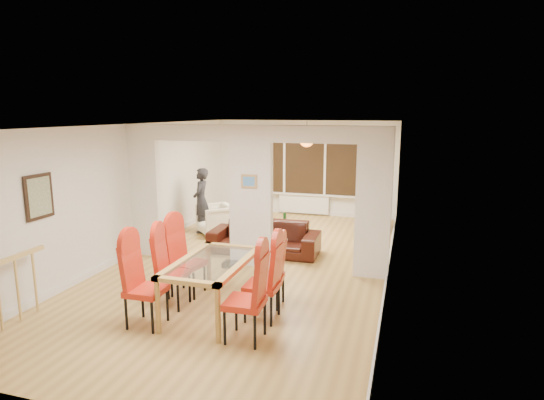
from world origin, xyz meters
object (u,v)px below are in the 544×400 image
at_px(dining_chair_lb, 172,270).
at_px(bottle, 285,218).
at_px(dining_chair_la, 146,284).
at_px(dining_table, 213,286).
at_px(television, 374,218).
at_px(bowl, 290,225).
at_px(coffee_table, 287,229).
at_px(sofa, 264,237).
at_px(dining_chair_rc, 270,272).
at_px(armchair, 216,220).
at_px(dining_chair_lc, 188,259).
at_px(dining_chair_rb, 262,280).
at_px(person, 201,200).
at_px(dining_chair_ra, 245,295).

height_order(dining_chair_lb, bottle, dining_chair_lb).
bearing_deg(dining_chair_la, bottle, 82.89).
relative_size(dining_table, dining_chair_la, 1.42).
distance_m(television, bowl, 2.18).
height_order(dining_table, dining_chair_la, dining_chair_la).
bearing_deg(coffee_table, sofa, -91.91).
distance_m(dining_chair_rc, armchair, 4.17).
bearing_deg(bowl, dining_chair_lc, -99.66).
distance_m(dining_table, dining_chair_lb, 0.68).
xyz_separation_m(dining_table, dining_chair_rc, (0.70, 0.47, 0.12)).
bearing_deg(television, bottle, 98.87).
distance_m(dining_chair_lb, coffee_table, 4.45).
distance_m(armchair, television, 3.86).
height_order(dining_chair_rb, person, person).
bearing_deg(dining_chair_lb, dining_chair_rc, 8.46).
distance_m(sofa, bowl, 1.47).
bearing_deg(dining_chair_ra, dining_chair_rc, 88.28).
relative_size(dining_chair_rb, television, 1.22).
bearing_deg(sofa, dining_chair_lb, -101.80).
bearing_deg(dining_chair_rb, dining_chair_rc, 94.20).
relative_size(dining_chair_lc, dining_chair_rb, 1.01).
bearing_deg(coffee_table, television, 28.84).
bearing_deg(dining_chair_la, sofa, 80.02).
bearing_deg(coffee_table, dining_chair_ra, -80.87).
distance_m(television, bottle, 2.24).
bearing_deg(sofa, dining_table, -88.51).
bearing_deg(dining_chair_lb, coffee_table, 73.60).
bearing_deg(dining_chair_lb, dining_chair_lc, 79.02).
bearing_deg(dining_chair_la, armchair, 100.98).
height_order(armchair, television, armchair).
height_order(dining_chair_lc, armchair, dining_chair_lc).
relative_size(dining_chair_rb, person, 0.74).
height_order(coffee_table, bowl, bowl).
bearing_deg(armchair, bowl, 59.92).
relative_size(dining_chair_ra, person, 0.77).
bearing_deg(bottle, armchair, -158.51).
distance_m(armchair, coffee_table, 1.68).
distance_m(dining_chair_la, dining_chair_lc, 1.13).
distance_m(dining_table, sofa, 2.88).
distance_m(dining_table, bottle, 4.50).
bearing_deg(dining_chair_lb, bowl, 72.11).
relative_size(dining_chair_la, television, 1.26).
height_order(dining_chair_la, bottle, dining_chair_la).
distance_m(dining_chair_lc, coffee_table, 4.00).
bearing_deg(dining_chair_rc, sofa, 103.33).
bearing_deg(bowl, dining_chair_la, -97.87).
bearing_deg(dining_chair_ra, dining_chair_rb, 85.48).
relative_size(dining_chair_lb, dining_chair_lc, 0.97).
relative_size(dining_chair_la, dining_chair_lb, 1.06).
bearing_deg(bowl, dining_chair_ra, -81.79).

